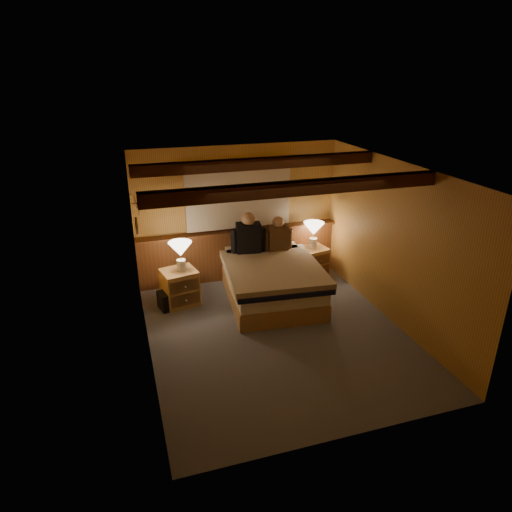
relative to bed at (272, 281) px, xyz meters
name	(u,v)px	position (x,y,z in m)	size (l,w,h in m)	color
floor	(277,334)	(-0.27, -1.03, -0.34)	(4.20, 4.20, 0.00)	slate
ceiling	(280,170)	(-0.27, -1.03, 2.06)	(4.20, 4.20, 0.00)	tan
wall_back	(238,214)	(-0.27, 1.07, 0.86)	(3.60, 3.60, 0.00)	gold
wall_left	(143,275)	(-2.07, -1.03, 0.86)	(4.20, 4.20, 0.00)	gold
wall_right	(394,244)	(1.53, -1.03, 0.86)	(4.20, 4.20, 0.00)	gold
wall_front	(354,340)	(-0.27, -3.13, 0.86)	(3.60, 3.60, 0.00)	gold
wainscot	(239,253)	(-0.27, 1.01, 0.15)	(3.60, 0.23, 0.94)	brown
curtain_window	(238,197)	(-0.27, 1.00, 1.18)	(2.18, 0.09, 1.11)	#401C10
ceiling_beams	(276,174)	(-0.27, -0.88, 1.97)	(3.60, 1.65, 0.16)	#401C10
coat_rail	(137,204)	(-1.99, 0.55, 1.33)	(0.05, 0.55, 0.24)	white
framed_print	(310,189)	(1.08, 1.05, 1.21)	(0.30, 0.04, 0.25)	#A27651
bed	(272,281)	(0.00, 0.00, 0.00)	(1.65, 2.03, 0.65)	tan
nightstand_left	(180,287)	(-1.46, 0.32, -0.05)	(0.62, 0.58, 0.59)	tan
nightstand_right	(313,261)	(1.06, 0.71, -0.07)	(0.55, 0.51, 0.53)	tan
lamp_left	(180,251)	(-1.42, 0.31, 0.59)	(0.37, 0.37, 0.48)	white
lamp_right	(314,230)	(1.05, 0.73, 0.53)	(0.37, 0.37, 0.49)	white
person_left	(248,236)	(-0.21, 0.61, 0.60)	(0.60, 0.30, 0.73)	black
person_right	(278,236)	(0.30, 0.57, 0.56)	(0.51, 0.22, 0.62)	#4D341F
duffel_bag	(174,298)	(-1.58, 0.24, -0.19)	(0.54, 0.40, 0.35)	black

